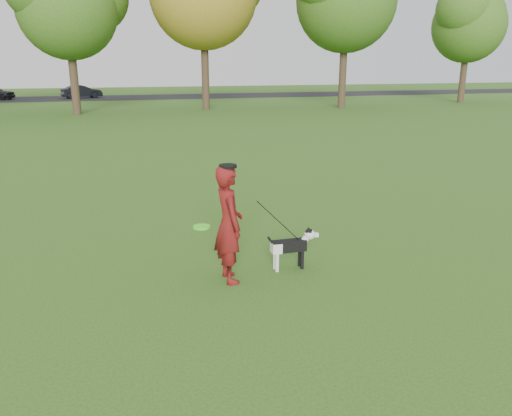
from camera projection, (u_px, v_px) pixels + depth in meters
name	position (u px, v px, depth m)	size (l,w,h in m)	color
ground	(263.00, 272.00, 7.37)	(120.00, 120.00, 0.00)	#285116
road	(134.00, 97.00, 44.30)	(120.00, 7.00, 0.02)	black
man	(229.00, 224.00, 6.88)	(0.60, 0.40, 1.66)	#60130D
dog	(293.00, 244.00, 7.39)	(0.82, 0.16, 0.62)	black
car_mid	(82.00, 92.00, 42.98)	(1.16, 3.33, 1.10)	black
man_held_items	(277.00, 221.00, 7.11)	(1.63, 0.39, 1.25)	#40FF20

